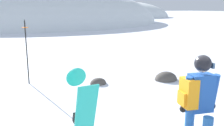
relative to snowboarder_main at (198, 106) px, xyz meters
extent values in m
ellipsoid|color=white|center=(5.24, 40.06, -0.92)|extent=(40.64, 36.57, 12.41)
ellipsoid|color=white|center=(29.90, 54.97, -0.92)|extent=(25.89, 23.30, 8.16)
cube|color=#1E4C9E|center=(0.03, -0.01, 0.22)|extent=(0.40, 0.30, 0.58)
cylinder|color=#1E4C9E|center=(-0.19, 0.05, 0.22)|extent=(0.14, 0.20, 0.57)
cylinder|color=#1E4C9E|center=(0.25, -0.06, 0.22)|extent=(0.14, 0.20, 0.57)
sphere|color=black|center=(-0.20, 0.09, -0.03)|extent=(0.11, 0.11, 0.11)
sphere|color=black|center=(0.28, -0.03, -0.03)|extent=(0.11, 0.11, 0.11)
cube|color=orange|center=(-0.16, 0.04, 0.24)|extent=(0.24, 0.32, 0.44)
cube|color=orange|center=(-0.26, 0.06, 0.16)|extent=(0.11, 0.21, 0.20)
sphere|color=tan|center=(0.03, -0.01, 0.64)|extent=(0.21, 0.21, 0.21)
sphere|color=black|center=(0.03, -0.01, 0.67)|extent=(0.25, 0.25, 0.25)
cube|color=navy|center=(0.16, -0.04, 0.64)|extent=(0.07, 0.17, 0.08)
cylinder|color=#23B7A3|center=(-1.71, 0.62, 0.53)|extent=(0.28, 0.11, 0.27)
cube|color=black|center=(-1.71, 0.43, 0.03)|extent=(0.25, 0.11, 0.15)
cylinder|color=black|center=(-1.57, 5.55, 0.07)|extent=(0.04, 0.04, 1.97)
cylinder|color=orange|center=(-1.57, 5.55, 0.88)|extent=(0.20, 0.20, 0.02)
cone|color=black|center=(-1.57, 5.55, 1.10)|extent=(0.04, 0.04, 0.08)
ellipsoid|color=#4C4742|center=(2.61, 3.80, -0.92)|extent=(0.79, 0.68, 0.56)
ellipsoid|color=#282628|center=(1.84, 1.79, -0.92)|extent=(0.37, 0.31, 0.26)
ellipsoid|color=#4C4742|center=(0.39, 4.47, -0.92)|extent=(0.54, 0.46, 0.38)
camera|label=1|loc=(-2.83, -2.55, 1.47)|focal=40.18mm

